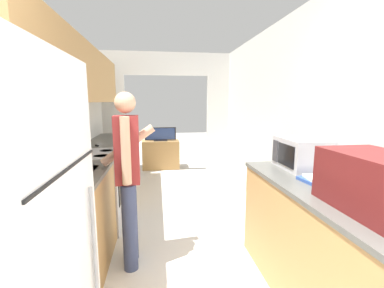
{
  "coord_description": "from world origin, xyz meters",
  "views": [
    {
      "loc": [
        -0.21,
        -0.54,
        1.53
      ],
      "look_at": [
        0.23,
        2.66,
        0.99
      ],
      "focal_mm": 24.0,
      "sensor_mm": 36.0,
      "label": 1
    }
  ],
  "objects_px": {
    "range_oven": "(95,190)",
    "tv_cabinet": "(161,154)",
    "suitcase": "(382,185)",
    "book_stack": "(321,181)",
    "knife": "(98,145)",
    "television": "(160,134)",
    "microwave": "(302,154)",
    "person": "(128,176)"
  },
  "relations": [
    {
      "from": "range_oven",
      "to": "knife",
      "type": "bearing_deg",
      "value": 96.68
    },
    {
      "from": "person",
      "to": "suitcase",
      "type": "relative_size",
      "value": 2.39
    },
    {
      "from": "tv_cabinet",
      "to": "suitcase",
      "type": "bearing_deg",
      "value": -76.47
    },
    {
      "from": "person",
      "to": "knife",
      "type": "height_order",
      "value": "person"
    },
    {
      "from": "range_oven",
      "to": "microwave",
      "type": "relative_size",
      "value": 2.28
    },
    {
      "from": "suitcase",
      "to": "microwave",
      "type": "bearing_deg",
      "value": 83.88
    },
    {
      "from": "tv_cabinet",
      "to": "knife",
      "type": "xyz_separation_m",
      "value": [
        -0.91,
        -2.15,
        0.6
      ]
    },
    {
      "from": "suitcase",
      "to": "tv_cabinet",
      "type": "bearing_deg",
      "value": 103.53
    },
    {
      "from": "range_oven",
      "to": "television",
      "type": "distance_m",
      "value": 2.82
    },
    {
      "from": "television",
      "to": "suitcase",
      "type": "bearing_deg",
      "value": -76.35
    },
    {
      "from": "person",
      "to": "tv_cabinet",
      "type": "bearing_deg",
      "value": -8.02
    },
    {
      "from": "range_oven",
      "to": "tv_cabinet",
      "type": "distance_m",
      "value": 2.84
    },
    {
      "from": "microwave",
      "to": "tv_cabinet",
      "type": "distance_m",
      "value": 3.98
    },
    {
      "from": "person",
      "to": "knife",
      "type": "relative_size",
      "value": 5.28
    },
    {
      "from": "suitcase",
      "to": "television",
      "type": "xyz_separation_m",
      "value": [
        -1.12,
        4.62,
        -0.29
      ]
    },
    {
      "from": "television",
      "to": "person",
      "type": "bearing_deg",
      "value": -95.61
    },
    {
      "from": "television",
      "to": "knife",
      "type": "xyz_separation_m",
      "value": [
        -0.91,
        -2.11,
        0.13
      ]
    },
    {
      "from": "knife",
      "to": "television",
      "type": "bearing_deg",
      "value": 40.02
    },
    {
      "from": "range_oven",
      "to": "television",
      "type": "xyz_separation_m",
      "value": [
        0.84,
        2.67,
        0.33
      ]
    },
    {
      "from": "television",
      "to": "microwave",
      "type": "bearing_deg",
      "value": -71.55
    },
    {
      "from": "suitcase",
      "to": "knife",
      "type": "distance_m",
      "value": 3.23
    },
    {
      "from": "range_oven",
      "to": "microwave",
      "type": "bearing_deg",
      "value": -25.84
    },
    {
      "from": "range_oven",
      "to": "book_stack",
      "type": "distance_m",
      "value": 2.48
    },
    {
      "from": "suitcase",
      "to": "book_stack",
      "type": "relative_size",
      "value": 2.22
    },
    {
      "from": "book_stack",
      "to": "knife",
      "type": "height_order",
      "value": "book_stack"
    },
    {
      "from": "tv_cabinet",
      "to": "microwave",
      "type": "bearing_deg",
      "value": -71.74
    },
    {
      "from": "range_oven",
      "to": "television",
      "type": "relative_size",
      "value": 1.52
    },
    {
      "from": "microwave",
      "to": "tv_cabinet",
      "type": "height_order",
      "value": "microwave"
    },
    {
      "from": "book_stack",
      "to": "knife",
      "type": "relative_size",
      "value": 1.0
    },
    {
      "from": "range_oven",
      "to": "book_stack",
      "type": "xyz_separation_m",
      "value": [
        1.97,
        -1.43,
        0.48
      ]
    },
    {
      "from": "person",
      "to": "television",
      "type": "bearing_deg",
      "value": -8.09
    },
    {
      "from": "tv_cabinet",
      "to": "knife",
      "type": "relative_size",
      "value": 2.73
    },
    {
      "from": "range_oven",
      "to": "book_stack",
      "type": "relative_size",
      "value": 3.48
    },
    {
      "from": "knife",
      "to": "range_oven",
      "type": "bearing_deg",
      "value": -110.05
    },
    {
      "from": "person",
      "to": "knife",
      "type": "distance_m",
      "value": 1.51
    },
    {
      "from": "range_oven",
      "to": "suitcase",
      "type": "bearing_deg",
      "value": -44.84
    },
    {
      "from": "television",
      "to": "knife",
      "type": "relative_size",
      "value": 2.28
    },
    {
      "from": "microwave",
      "to": "range_oven",
      "type": "bearing_deg",
      "value": 154.16
    },
    {
      "from": "person",
      "to": "book_stack",
      "type": "bearing_deg",
      "value": -114.46
    },
    {
      "from": "suitcase",
      "to": "book_stack",
      "type": "xyz_separation_m",
      "value": [
        0.01,
        0.52,
        -0.14
      ]
    },
    {
      "from": "book_stack",
      "to": "tv_cabinet",
      "type": "xyz_separation_m",
      "value": [
        -1.13,
        4.14,
        -0.62
      ]
    },
    {
      "from": "range_oven",
      "to": "person",
      "type": "bearing_deg",
      "value": -59.21
    }
  ]
}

